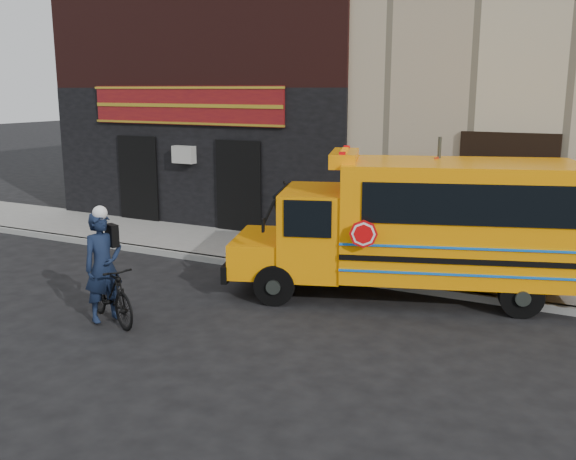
% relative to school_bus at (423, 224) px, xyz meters
% --- Properties ---
extents(ground, '(120.00, 120.00, 0.00)m').
position_rel_school_bus_xyz_m(ground, '(-2.92, -2.37, -1.51)').
color(ground, black).
rests_on(ground, ground).
extents(curb, '(40.00, 0.20, 0.15)m').
position_rel_school_bus_xyz_m(curb, '(-2.92, 0.23, -1.43)').
color(curb, gray).
rests_on(curb, ground).
extents(sidewalk, '(40.00, 3.00, 0.15)m').
position_rel_school_bus_xyz_m(sidewalk, '(-2.92, 1.73, -1.43)').
color(sidewalk, slate).
rests_on(sidewalk, ground).
extents(building, '(20.00, 10.70, 12.00)m').
position_rel_school_bus_xyz_m(building, '(-2.97, 8.09, 4.62)').
color(building, tan).
rests_on(building, sidewalk).
extents(school_bus, '(7.22, 4.23, 2.92)m').
position_rel_school_bus_xyz_m(school_bus, '(0.00, 0.00, 0.00)').
color(school_bus, black).
rests_on(school_bus, ground).
extents(sign_pole, '(0.08, 0.28, 3.18)m').
position_rel_school_bus_xyz_m(sign_pole, '(0.08, 0.65, 0.24)').
color(sign_pole, '#363D38').
rests_on(sign_pole, ground).
extents(bicycle, '(1.89, 1.22, 1.11)m').
position_rel_school_bus_xyz_m(bicycle, '(-4.55, -4.00, -0.96)').
color(bicycle, black).
rests_on(bicycle, ground).
extents(cyclist, '(0.70, 0.84, 1.98)m').
position_rel_school_bus_xyz_m(cyclist, '(-4.62, -4.04, -0.52)').
color(cyclist, '#101A32').
rests_on(cyclist, ground).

